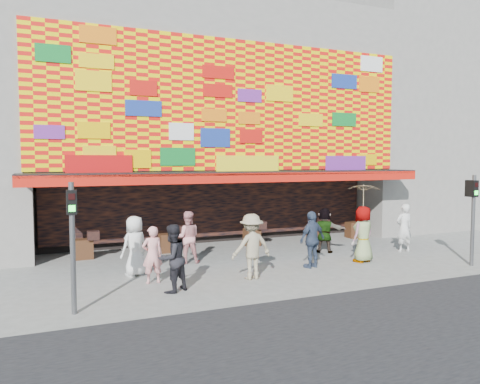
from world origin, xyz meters
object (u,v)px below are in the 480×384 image
at_px(ped_f, 324,230).
at_px(signal_right, 473,210).
at_px(ped_a, 135,246).
at_px(ped_b, 152,255).
at_px(signal_left, 72,233).
at_px(ped_e, 312,239).
at_px(ped_h, 404,228).
at_px(ped_c, 172,258).
at_px(ped_d, 251,246).
at_px(ped_g, 363,234).
at_px(parasol, 364,198).
at_px(ped_i, 187,237).

bearing_deg(ped_f, signal_right, 167.84).
xyz_separation_m(ped_a, ped_b, (0.30, -1.03, -0.09)).
height_order(signal_left, ped_b, signal_left).
height_order(ped_e, ped_h, ped_e).
bearing_deg(ped_h, ped_b, 10.53).
relative_size(ped_c, ped_e, 0.98).
xyz_separation_m(signal_left, ped_d, (5.00, 1.29, -0.90)).
distance_m(ped_c, ped_g, 7.01).
bearing_deg(ped_g, signal_right, 131.51).
xyz_separation_m(ped_d, ped_f, (4.14, 2.48, -0.11)).
bearing_deg(ped_b, signal_left, 39.23).
bearing_deg(ped_b, ped_f, -167.34).
height_order(ped_b, ped_c, ped_c).
relative_size(ped_c, parasol, 0.93).
relative_size(ped_a, ped_g, 0.95).
height_order(ped_d, ped_g, ped_d).
xyz_separation_m(ped_b, ped_d, (2.78, -0.66, 0.15)).
bearing_deg(ped_e, signal_left, -2.75).
distance_m(signal_left, ped_b, 3.14).
bearing_deg(ped_e, ped_d, -4.12).
bearing_deg(ped_a, ped_h, 152.52).
xyz_separation_m(ped_c, parasol, (6.94, 1.01, 1.29)).
height_order(signal_right, ped_c, signal_right).
xyz_separation_m(ped_c, ped_f, (6.63, 2.91, -0.06)).
bearing_deg(ped_d, signal_left, 10.57).
distance_m(signal_left, ped_h, 12.37).
distance_m(ped_e, ped_f, 2.61).
relative_size(signal_right, parasol, 1.55).
height_order(ped_c, ped_i, ped_c).
height_order(ped_c, ped_h, ped_h).
height_order(ped_d, parasol, parasol).
height_order(ped_b, ped_f, ped_f).
distance_m(signal_right, parasol, 3.51).
bearing_deg(parasol, ped_i, 158.47).
bearing_deg(ped_g, ped_c, -7.98).
bearing_deg(parasol, signal_left, -168.83).
xyz_separation_m(ped_h, ped_i, (-8.15, 1.32, -0.03)).
bearing_deg(ped_e, ped_h, 174.63).
bearing_deg(signal_right, ped_e, 159.97).
xyz_separation_m(signal_right, ped_d, (-7.40, 1.29, -0.90)).
relative_size(ped_c, ped_h, 0.99).
relative_size(signal_left, ped_d, 1.56).
relative_size(ped_b, ped_g, 0.85).
distance_m(ped_a, ped_f, 7.27).
xyz_separation_m(signal_right, ped_a, (-10.48, 2.98, -0.95)).
height_order(signal_right, ped_d, signal_right).
xyz_separation_m(ped_i, parasol, (5.57, -2.20, 1.31)).
relative_size(signal_left, ped_e, 1.63).
distance_m(signal_left, ped_g, 9.67).
relative_size(signal_right, ped_e, 1.63).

